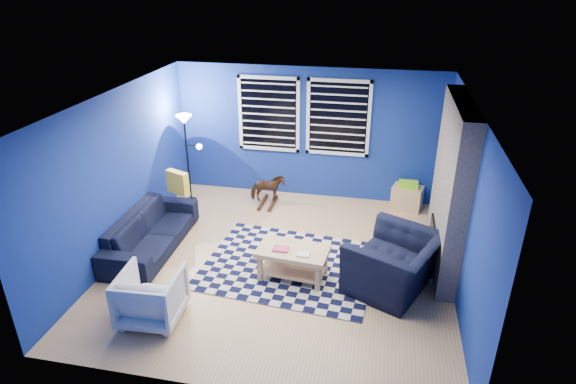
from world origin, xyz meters
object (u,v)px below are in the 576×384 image
(tv, at_px, (447,144))
(coffee_table, at_px, (293,257))
(sofa, at_px, (151,231))
(armchair_big, at_px, (394,263))
(rocking_horse, at_px, (267,188))
(armchair_bent, at_px, (151,296))
(floor_lamp, at_px, (186,132))
(cabinet, at_px, (407,197))

(tv, relative_size, coffee_table, 0.95)
(sofa, bearing_deg, armchair_big, -95.70)
(rocking_horse, bearing_deg, sofa, 119.90)
(sofa, height_order, armchair_bent, armchair_bent)
(sofa, relative_size, armchair_bent, 2.72)
(sofa, height_order, floor_lamp, floor_lamp)
(armchair_big, distance_m, rocking_horse, 3.20)
(floor_lamp, bearing_deg, coffee_table, -41.44)
(tv, distance_m, coffee_table, 3.37)
(armchair_big, distance_m, cabinet, 2.56)
(armchair_bent, height_order, cabinet, armchair_bent)
(armchair_big, xyz_separation_m, armchair_bent, (-2.98, -1.27, -0.05))
(armchair_big, relative_size, floor_lamp, 0.72)
(tv, bearing_deg, rocking_horse, -178.16)
(sofa, bearing_deg, coffee_table, -99.46)
(tv, relative_size, armchair_bent, 1.31)
(sofa, bearing_deg, tv, -67.39)
(tv, height_order, armchair_bent, tv)
(armchair_bent, xyz_separation_m, floor_lamp, (-0.81, 3.34, 1.04))
(sofa, xyz_separation_m, armchair_big, (3.76, -0.31, 0.09))
(coffee_table, bearing_deg, cabinet, 57.34)
(armchair_bent, relative_size, cabinet, 1.26)
(cabinet, xyz_separation_m, floor_lamp, (-4.04, -0.48, 1.15))
(armchair_big, distance_m, armchair_bent, 3.24)
(rocking_horse, bearing_deg, armchair_big, -156.15)
(sofa, distance_m, rocking_horse, 2.37)
(tv, distance_m, sofa, 5.08)
(tv, bearing_deg, cabinet, 154.99)
(sofa, height_order, cabinet, sofa)
(sofa, relative_size, armchair_big, 1.71)
(floor_lamp, bearing_deg, armchair_bent, -76.33)
(armchair_big, xyz_separation_m, cabinet, (0.25, 2.55, -0.16))
(rocking_horse, bearing_deg, tv, -110.90)
(sofa, height_order, armchair_big, armchair_big)
(tv, height_order, sofa, tv)
(cabinet, bearing_deg, armchair_bent, -116.13)
(sofa, xyz_separation_m, floor_lamp, (-0.03, 1.75, 1.09))
(tv, xyz_separation_m, rocking_horse, (-3.11, -0.10, -1.07))
(cabinet, distance_m, floor_lamp, 4.23)
(tv, height_order, rocking_horse, tv)
(cabinet, relative_size, floor_lamp, 0.36)
(sofa, relative_size, rocking_horse, 3.35)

